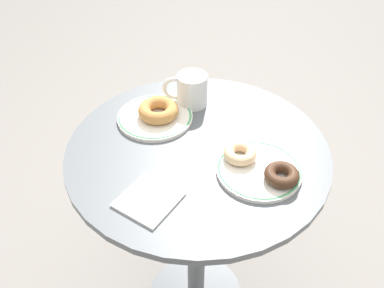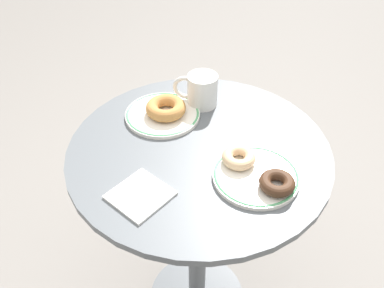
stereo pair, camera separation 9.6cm
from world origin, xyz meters
name	(u,v)px [view 1 (the left image)]	position (x,y,z in m)	size (l,w,h in m)	color
cafe_table	(197,207)	(0.00, 0.00, 0.50)	(0.64, 0.64, 0.72)	#565B60
plate_left	(155,117)	(-0.16, 0.00, 0.72)	(0.20, 0.20, 0.01)	white
plate_right	(259,170)	(0.16, 0.04, 0.72)	(0.19, 0.19, 0.01)	white
donut_old_fashioned	(158,110)	(-0.15, 0.01, 0.75)	(0.11, 0.11, 0.03)	#BC7F42
donut_chocolate	(282,175)	(0.21, 0.05, 0.74)	(0.08, 0.08, 0.03)	#422819
donut_glazed	(240,153)	(0.10, 0.03, 0.74)	(0.08, 0.08, 0.03)	#E0B789
paper_napkin	(149,200)	(0.05, -0.20, 0.72)	(0.11, 0.12, 0.01)	white
coffee_mug	(191,90)	(-0.14, 0.12, 0.76)	(0.10, 0.10, 0.09)	white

